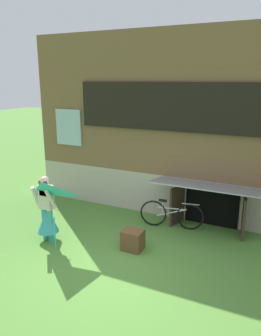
{
  "coord_description": "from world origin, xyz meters",
  "views": [
    {
      "loc": [
        2.89,
        -5.24,
        3.79
      ],
      "look_at": [
        -0.28,
        1.36,
        1.79
      ],
      "focal_mm": 34.9,
      "sensor_mm": 36.0,
      "label": 1
    }
  ],
  "objects_px": {
    "wooden_crate": "(133,240)",
    "kite": "(42,200)",
    "person": "(47,214)",
    "bicycle_silver": "(171,214)"
  },
  "relations": [
    {
      "from": "wooden_crate",
      "to": "kite",
      "type": "bearing_deg",
      "value": -148.0
    },
    {
      "from": "person",
      "to": "bicycle_silver",
      "type": "height_order",
      "value": "person"
    },
    {
      "from": "bicycle_silver",
      "to": "wooden_crate",
      "type": "xyz_separation_m",
      "value": [
        -0.42,
        -1.48,
        -0.13
      ]
    },
    {
      "from": "kite",
      "to": "wooden_crate",
      "type": "bearing_deg",
      "value": 32.0
    },
    {
      "from": "kite",
      "to": "person",
      "type": "bearing_deg",
      "value": 124.94
    },
    {
      "from": "person",
      "to": "kite",
      "type": "xyz_separation_m",
      "value": [
        0.39,
        -0.56,
        0.61
      ]
    },
    {
      "from": "person",
      "to": "bicycle_silver",
      "type": "distance_m",
      "value": 3.16
    },
    {
      "from": "person",
      "to": "wooden_crate",
      "type": "distance_m",
      "value": 2.15
    },
    {
      "from": "bicycle_silver",
      "to": "person",
      "type": "bearing_deg",
      "value": -152.82
    },
    {
      "from": "kite",
      "to": "wooden_crate",
      "type": "xyz_separation_m",
      "value": [
        1.66,
        1.03,
        -1.05
      ]
    }
  ]
}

